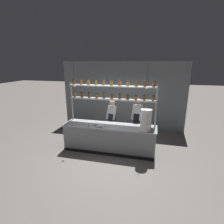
{
  "coord_description": "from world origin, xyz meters",
  "views": [
    {
      "loc": [
        1.37,
        -5.3,
        2.95
      ],
      "look_at": [
        0.04,
        0.2,
        1.33
      ],
      "focal_mm": 28.0,
      "sensor_mm": 36.0,
      "label": 1
    }
  ],
  "objects_px": {
    "spice_shelf_unit": "(112,94)",
    "chef_left": "(112,118)",
    "prep_bowl_near_left": "(100,126)",
    "serving_cup_front": "(89,125)",
    "chef_center": "(137,118)",
    "container_stack": "(146,120)",
    "prep_bowl_center_front": "(95,124)"
  },
  "relations": [
    {
      "from": "spice_shelf_unit",
      "to": "chef_left",
      "type": "xyz_separation_m",
      "value": [
        -0.09,
        0.42,
        -1.0
      ]
    },
    {
      "from": "prep_bowl_center_front",
      "to": "spice_shelf_unit",
      "type": "bearing_deg",
      "value": 41.31
    },
    {
      "from": "prep_bowl_near_left",
      "to": "serving_cup_front",
      "type": "xyz_separation_m",
      "value": [
        -0.38,
        -0.02,
        0.02
      ]
    },
    {
      "from": "chef_left",
      "to": "prep_bowl_center_front",
      "type": "distance_m",
      "value": 0.91
    },
    {
      "from": "chef_left",
      "to": "prep_bowl_near_left",
      "type": "bearing_deg",
      "value": -82.74
    },
    {
      "from": "prep_bowl_near_left",
      "to": "prep_bowl_center_front",
      "type": "relative_size",
      "value": 1.0
    },
    {
      "from": "prep_bowl_near_left",
      "to": "prep_bowl_center_front",
      "type": "height_order",
      "value": "same"
    },
    {
      "from": "prep_bowl_near_left",
      "to": "chef_left",
      "type": "bearing_deg",
      "value": 80.97
    },
    {
      "from": "spice_shelf_unit",
      "to": "prep_bowl_near_left",
      "type": "height_order",
      "value": "spice_shelf_unit"
    },
    {
      "from": "spice_shelf_unit",
      "to": "serving_cup_front",
      "type": "height_order",
      "value": "spice_shelf_unit"
    },
    {
      "from": "chef_center",
      "to": "container_stack",
      "type": "xyz_separation_m",
      "value": [
        0.34,
        -0.91,
        0.26
      ]
    },
    {
      "from": "chef_center",
      "to": "prep_bowl_center_front",
      "type": "height_order",
      "value": "chef_center"
    },
    {
      "from": "chef_center",
      "to": "prep_bowl_center_front",
      "type": "distance_m",
      "value": 1.54
    },
    {
      "from": "container_stack",
      "to": "serving_cup_front",
      "type": "xyz_separation_m",
      "value": [
        -1.82,
        -0.06,
        -0.29
      ]
    },
    {
      "from": "chef_center",
      "to": "prep_bowl_center_front",
      "type": "xyz_separation_m",
      "value": [
        -1.31,
        -0.81,
        -0.05
      ]
    },
    {
      "from": "prep_bowl_near_left",
      "to": "prep_bowl_center_front",
      "type": "distance_m",
      "value": 0.26
    },
    {
      "from": "spice_shelf_unit",
      "to": "chef_left",
      "type": "height_order",
      "value": "spice_shelf_unit"
    },
    {
      "from": "spice_shelf_unit",
      "to": "container_stack",
      "type": "bearing_deg",
      "value": -23.24
    },
    {
      "from": "chef_left",
      "to": "chef_center",
      "type": "relative_size",
      "value": 0.94
    },
    {
      "from": "spice_shelf_unit",
      "to": "serving_cup_front",
      "type": "xyz_separation_m",
      "value": [
        -0.63,
        -0.57,
        -0.96
      ]
    },
    {
      "from": "chef_left",
      "to": "serving_cup_front",
      "type": "xyz_separation_m",
      "value": [
        -0.53,
        -1.0,
        0.04
      ]
    },
    {
      "from": "prep_bowl_center_front",
      "to": "serving_cup_front",
      "type": "height_order",
      "value": "serving_cup_front"
    },
    {
      "from": "spice_shelf_unit",
      "to": "prep_bowl_near_left",
      "type": "bearing_deg",
      "value": -114.07
    },
    {
      "from": "chef_center",
      "to": "prep_bowl_center_front",
      "type": "bearing_deg",
      "value": -134.54
    },
    {
      "from": "spice_shelf_unit",
      "to": "serving_cup_front",
      "type": "bearing_deg",
      "value": -137.42
    },
    {
      "from": "prep_bowl_center_front",
      "to": "serving_cup_front",
      "type": "xyz_separation_m",
      "value": [
        -0.16,
        -0.17,
        0.02
      ]
    },
    {
      "from": "container_stack",
      "to": "prep_bowl_near_left",
      "type": "bearing_deg",
      "value": -178.2
    },
    {
      "from": "chef_center",
      "to": "serving_cup_front",
      "type": "relative_size",
      "value": 20.05
    },
    {
      "from": "spice_shelf_unit",
      "to": "container_stack",
      "type": "distance_m",
      "value": 1.46
    },
    {
      "from": "spice_shelf_unit",
      "to": "container_stack",
      "type": "height_order",
      "value": "spice_shelf_unit"
    },
    {
      "from": "spice_shelf_unit",
      "to": "chef_center",
      "type": "relative_size",
      "value": 1.74
    },
    {
      "from": "chef_left",
      "to": "chef_center",
      "type": "distance_m",
      "value": 0.95
    }
  ]
}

